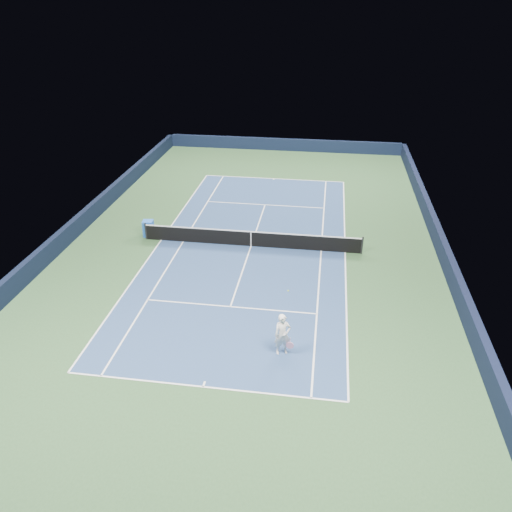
# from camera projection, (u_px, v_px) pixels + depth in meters

# --- Properties ---
(ground) EXTENTS (40.00, 40.00, 0.00)m
(ground) POSITION_uv_depth(u_px,v_px,m) (251.00, 246.00, 29.38)
(ground) COLOR #294A28
(ground) RESTS_ON ground
(wall_far) EXTENTS (22.00, 0.35, 1.10)m
(wall_far) POSITION_uv_depth(u_px,v_px,m) (284.00, 145.00, 46.37)
(wall_far) COLOR #101932
(wall_far) RESTS_ON ground
(wall_right) EXTENTS (0.35, 40.00, 1.10)m
(wall_right) POSITION_uv_depth(u_px,v_px,m) (443.00, 250.00, 27.73)
(wall_right) COLOR black
(wall_right) RESTS_ON ground
(wall_left) EXTENTS (0.35, 40.00, 1.10)m
(wall_left) POSITION_uv_depth(u_px,v_px,m) (76.00, 226.00, 30.50)
(wall_left) COLOR black
(wall_left) RESTS_ON ground
(court_surface) EXTENTS (10.97, 23.77, 0.01)m
(court_surface) POSITION_uv_depth(u_px,v_px,m) (251.00, 246.00, 29.37)
(court_surface) COLOR navy
(court_surface) RESTS_ON ground
(baseline_far) EXTENTS (10.97, 0.08, 0.00)m
(baseline_far) POSITION_uv_depth(u_px,v_px,m) (274.00, 179.00, 39.72)
(baseline_far) COLOR white
(baseline_far) RESTS_ON ground
(baseline_near) EXTENTS (10.97, 0.08, 0.00)m
(baseline_near) POSITION_uv_depth(u_px,v_px,m) (203.00, 387.00, 19.02)
(baseline_near) COLOR white
(baseline_near) RESTS_ON ground
(sideline_doubles_right) EXTENTS (0.08, 23.77, 0.00)m
(sideline_doubles_right) POSITION_uv_depth(u_px,v_px,m) (345.00, 252.00, 28.67)
(sideline_doubles_right) COLOR white
(sideline_doubles_right) RESTS_ON ground
(sideline_doubles_left) EXTENTS (0.08, 23.77, 0.00)m
(sideline_doubles_left) POSITION_uv_depth(u_px,v_px,m) (161.00, 240.00, 30.07)
(sideline_doubles_left) COLOR white
(sideline_doubles_left) RESTS_ON ground
(sideline_singles_right) EXTENTS (0.08, 23.77, 0.00)m
(sideline_singles_right) POSITION_uv_depth(u_px,v_px,m) (321.00, 251.00, 28.85)
(sideline_singles_right) COLOR white
(sideline_singles_right) RESTS_ON ground
(sideline_singles_left) EXTENTS (0.08, 23.77, 0.00)m
(sideline_singles_left) POSITION_uv_depth(u_px,v_px,m) (183.00, 241.00, 29.90)
(sideline_singles_left) COLOR white
(sideline_singles_left) RESTS_ON ground
(service_line_far) EXTENTS (8.23, 0.08, 0.00)m
(service_line_far) POSITION_uv_depth(u_px,v_px,m) (265.00, 205.00, 34.94)
(service_line_far) COLOR white
(service_line_far) RESTS_ON ground
(service_line_near) EXTENTS (8.23, 0.08, 0.00)m
(service_line_near) POSITION_uv_depth(u_px,v_px,m) (230.00, 307.00, 23.80)
(service_line_near) COLOR white
(service_line_near) RESTS_ON ground
(center_service_line) EXTENTS (0.08, 12.80, 0.00)m
(center_service_line) POSITION_uv_depth(u_px,v_px,m) (251.00, 246.00, 29.37)
(center_service_line) COLOR white
(center_service_line) RESTS_ON ground
(center_mark_far) EXTENTS (0.08, 0.30, 0.00)m
(center_mark_far) POSITION_uv_depth(u_px,v_px,m) (274.00, 179.00, 39.59)
(center_mark_far) COLOR white
(center_mark_far) RESTS_ON ground
(center_mark_near) EXTENTS (0.08, 0.30, 0.00)m
(center_mark_near) POSITION_uv_depth(u_px,v_px,m) (204.00, 384.00, 19.16)
(center_mark_near) COLOR white
(center_mark_near) RESTS_ON ground
(tennis_net) EXTENTS (12.90, 0.10, 1.07)m
(tennis_net) POSITION_uv_depth(u_px,v_px,m) (251.00, 238.00, 29.14)
(tennis_net) COLOR black
(tennis_net) RESTS_ON ground
(sponsor_cube) EXTENTS (0.68, 0.63, 1.01)m
(sponsor_cube) POSITION_uv_depth(u_px,v_px,m) (148.00, 228.00, 30.35)
(sponsor_cube) COLOR blue
(sponsor_cube) RESTS_ON ground
(tennis_player) EXTENTS (0.88, 1.36, 2.47)m
(tennis_player) POSITION_uv_depth(u_px,v_px,m) (283.00, 335.00, 20.37)
(tennis_player) COLOR white
(tennis_player) RESTS_ON ground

